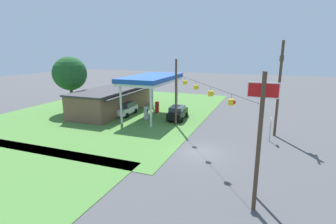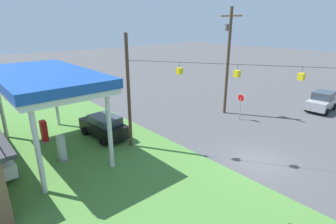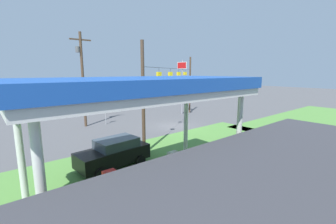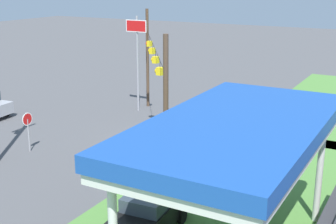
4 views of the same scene
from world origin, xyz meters
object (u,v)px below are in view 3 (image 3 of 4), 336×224
(car_at_pumps_rear, at_px, (215,208))
(fuel_pump_near, at_px, (173,168))
(stop_sign_overhead, at_px, (182,78))
(utility_pole_main, at_px, (82,75))
(fuel_pump_far, at_px, (110,190))
(gas_station_canopy, at_px, (143,89))
(car_at_pumps_front, at_px, (114,153))
(car_on_crossroad, at_px, (106,104))
(stop_sign_roadside, at_px, (105,109))

(car_at_pumps_rear, bearing_deg, fuel_pump_near, 68.18)
(stop_sign_overhead, bearing_deg, car_at_pumps_rear, 49.71)
(utility_pole_main, bearing_deg, fuel_pump_far, 73.82)
(gas_station_canopy, distance_m, car_at_pumps_rear, 5.73)
(car_at_pumps_front, xyz_separation_m, stop_sign_overhead, (-15.82, -10.68, 4.19))
(fuel_pump_far, height_order, car_at_pumps_front, car_at_pumps_front)
(car_on_crossroad, bearing_deg, gas_station_canopy, -24.11)
(stop_sign_overhead, bearing_deg, car_on_crossroad, -52.66)
(fuel_pump_far, distance_m, car_at_pumps_front, 4.39)
(car_on_crossroad, bearing_deg, stop_sign_roadside, -28.26)
(gas_station_canopy, bearing_deg, car_at_pumps_rear, 97.63)
(car_at_pumps_front, bearing_deg, stop_sign_overhead, -150.45)
(fuel_pump_near, height_order, stop_sign_overhead, stop_sign_overhead)
(utility_pole_main, bearing_deg, car_at_pumps_rear, 83.44)
(fuel_pump_near, xyz_separation_m, utility_pole_main, (-0.97, -15.84, 4.76))
(gas_station_canopy, relative_size, fuel_pump_near, 6.26)
(fuel_pump_near, bearing_deg, car_on_crossroad, -106.41)
(car_at_pumps_rear, xyz_separation_m, stop_sign_overhead, (-15.59, -18.39, 4.21))
(fuel_pump_far, xyz_separation_m, utility_pole_main, (-4.60, -15.84, 4.76))
(fuel_pump_far, bearing_deg, stop_sign_roadside, -113.78)
(fuel_pump_near, distance_m, car_at_pumps_rear, 4.07)
(gas_station_canopy, height_order, stop_sign_roadside, gas_station_canopy)
(car_at_pumps_rear, bearing_deg, gas_station_canopy, 94.41)
(car_at_pumps_front, relative_size, car_on_crossroad, 1.08)
(gas_station_canopy, relative_size, stop_sign_overhead, 1.43)
(stop_sign_roadside, height_order, stop_sign_overhead, stop_sign_overhead)
(fuel_pump_near, relative_size, car_at_pumps_rear, 0.37)
(stop_sign_roadside, bearing_deg, car_at_pumps_front, -112.09)
(car_at_pumps_front, bearing_deg, stop_sign_roadside, -116.54)
(fuel_pump_far, relative_size, car_at_pumps_front, 0.38)
(fuel_pump_near, bearing_deg, gas_station_canopy, 0.05)
(gas_station_canopy, relative_size, stop_sign_roadside, 4.33)
(gas_station_canopy, bearing_deg, stop_sign_roadside, -107.87)
(car_at_pumps_front, distance_m, stop_sign_overhead, 19.54)
(gas_station_canopy, bearing_deg, car_on_crossroad, -110.31)
(car_at_pumps_rear, bearing_deg, stop_sign_overhead, 46.48)
(car_at_pumps_rear, bearing_deg, car_at_pumps_front, 88.49)
(utility_pole_main, bearing_deg, car_on_crossroad, -126.78)
(fuel_pump_far, bearing_deg, fuel_pump_near, 180.00)
(stop_sign_roadside, bearing_deg, fuel_pump_far, -113.78)
(car_at_pumps_front, xyz_separation_m, utility_pole_main, (-2.50, -11.98, 4.64))
(gas_station_canopy, xyz_separation_m, stop_sign_overhead, (-16.11, -14.54, 0.01))
(car_at_pumps_rear, height_order, car_on_crossroad, car_on_crossroad)
(gas_station_canopy, distance_m, stop_sign_overhead, 21.70)
(car_on_crossroad, distance_m, stop_sign_overhead, 12.61)
(gas_station_canopy, distance_m, car_on_crossroad, 25.93)
(car_on_crossroad, distance_m, stop_sign_roadside, 9.56)
(fuel_pump_far, bearing_deg, car_on_crossroad, -114.03)
(fuel_pump_far, distance_m, stop_sign_overhead, 23.48)
(fuel_pump_near, xyz_separation_m, stop_sign_overhead, (-14.29, -14.53, 4.31))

